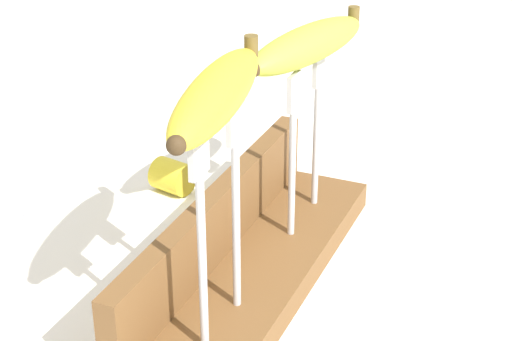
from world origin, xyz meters
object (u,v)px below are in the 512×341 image
at_px(fork_stand_left, 219,207).
at_px(banana_chunk_far, 172,176).
at_px(fork_stand_right, 305,127).
at_px(banana_raised_right, 308,44).
at_px(banana_raised_left, 216,94).

distance_m(fork_stand_left, banana_chunk_far, 0.33).
xyz_separation_m(fork_stand_right, banana_raised_right, (-0.00, 0.00, 0.09)).
xyz_separation_m(fork_stand_right, banana_raised_left, (-0.20, -0.00, 0.11)).
bearing_deg(banana_raised_left, banana_chunk_far, 36.47).
relative_size(fork_stand_left, banana_chunk_far, 3.80).
height_order(fork_stand_right, banana_chunk_far, fork_stand_right).
height_order(banana_raised_left, banana_chunk_far, banana_raised_left).
height_order(banana_raised_right, banana_chunk_far, banana_raised_right).
height_order(fork_stand_left, banana_raised_right, banana_raised_right).
relative_size(fork_stand_left, banana_raised_right, 1.04).
bearing_deg(fork_stand_right, banana_raised_right, 166.73).
xyz_separation_m(fork_stand_left, banana_raised_left, (-0.00, -0.00, 0.10)).
relative_size(banana_raised_left, banana_raised_right, 1.06).
bearing_deg(fork_stand_left, fork_stand_right, -0.00).
distance_m(fork_stand_left, banana_raised_right, 0.22).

